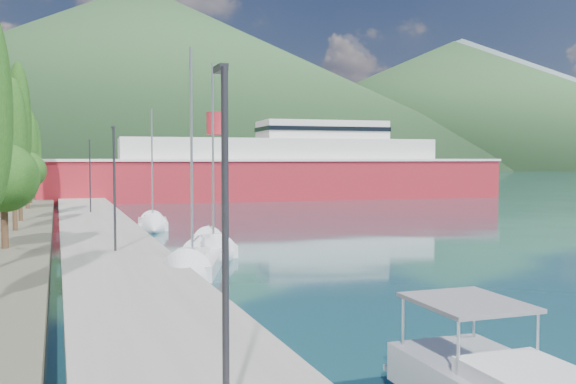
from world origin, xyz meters
name	(u,v)px	position (x,y,z in m)	size (l,w,h in m)	color
ground	(116,184)	(0.00, 120.00, 0.00)	(1400.00, 1400.00, 0.00)	#143C45
quay	(100,232)	(-9.00, 26.00, 0.40)	(5.00, 88.00, 0.80)	gray
hills_far	(213,87)	(138.59, 618.73, 77.39)	(1480.00, 900.00, 180.00)	slate
hills_near	(241,88)	(98.04, 372.50, 49.18)	(1010.00, 520.00, 115.00)	#2C4F2B
tree_row	(18,148)	(-14.17, 30.76, 6.00)	(3.52, 61.44, 11.65)	#47301E
lamp_posts	(113,183)	(-9.00, 14.62, 4.08)	(0.15, 46.14, 6.06)	#2D2D33
sailboat_near	(188,272)	(-6.29, 9.53, 0.30)	(4.76, 8.16, 11.25)	silver
sailboat_mid	(217,251)	(-3.54, 15.58, 0.28)	(3.06, 8.14, 11.43)	silver
sailboat_far	(153,227)	(-5.01, 29.38, 0.28)	(2.91, 6.91, 9.85)	silver
ferry	(280,171)	(16.20, 61.90, 3.59)	(60.04, 16.24, 11.79)	maroon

